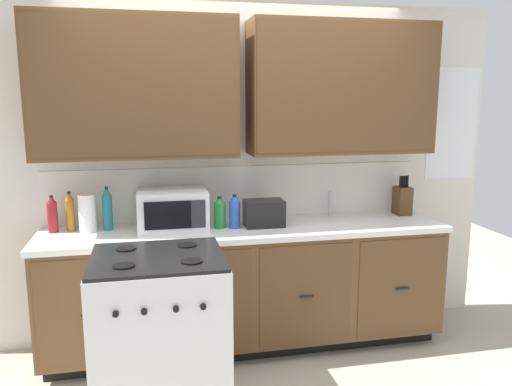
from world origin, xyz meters
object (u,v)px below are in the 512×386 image
(bottle_teal, at_px, (107,209))
(bottle_blue, at_px, (235,212))
(microwave, at_px, (172,209))
(paper_towel_roll, at_px, (87,213))
(toaster, at_px, (264,213))
(bottle_green, at_px, (220,213))
(stove_range, at_px, (160,333))
(bottle_red, at_px, (52,214))
(knife_block, at_px, (402,200))
(bottle_amber, at_px, (70,212))

(bottle_teal, distance_m, bottle_blue, 0.88)
(microwave, height_order, paper_towel_roll, microwave)
(toaster, height_order, bottle_green, bottle_green)
(stove_range, bearing_deg, bottle_red, 131.54)
(bottle_red, xyz_separation_m, bottle_teal, (0.36, -0.02, 0.02))
(stove_range, height_order, bottle_red, bottle_red)
(microwave, bearing_deg, bottle_green, -7.58)
(knife_block, bearing_deg, stove_range, -158.09)
(bottle_red, bearing_deg, toaster, -5.53)
(microwave, xyz_separation_m, bottle_teal, (-0.44, 0.07, 0.01))
(toaster, distance_m, bottle_red, 1.46)
(paper_towel_roll, height_order, bottle_red, paper_towel_roll)
(knife_block, xyz_separation_m, bottle_red, (-2.61, -0.00, 0.01))
(bottle_green, bearing_deg, bottle_red, 173.60)
(bottle_green, height_order, bottle_blue, bottle_blue)
(stove_range, relative_size, toaster, 3.39)
(toaster, distance_m, knife_block, 1.16)
(toaster, bearing_deg, microwave, 174.97)
(microwave, bearing_deg, knife_block, 2.73)
(knife_block, height_order, bottle_green, knife_block)
(microwave, distance_m, bottle_amber, 0.70)
(bottle_amber, bearing_deg, stove_range, -53.83)
(knife_block, bearing_deg, bottle_red, -179.96)
(toaster, xyz_separation_m, paper_towel_roll, (-1.22, 0.11, 0.03))
(stove_range, distance_m, bottle_teal, 1.01)
(stove_range, xyz_separation_m, paper_towel_roll, (-0.45, 0.74, 0.58))
(stove_range, xyz_separation_m, bottle_teal, (-0.32, 0.75, 0.59))
(bottle_green, height_order, bottle_teal, bottle_teal)
(paper_towel_roll, distance_m, bottle_teal, 0.13)
(knife_block, bearing_deg, microwave, -177.27)
(toaster, distance_m, bottle_green, 0.32)
(paper_towel_roll, bearing_deg, toaster, -4.94)
(toaster, bearing_deg, stove_range, -140.59)
(bottle_red, xyz_separation_m, bottle_blue, (1.24, -0.15, -0.01))
(bottle_red, bearing_deg, bottle_green, -6.40)
(knife_block, distance_m, bottle_green, 1.48)
(paper_towel_roll, relative_size, bottle_green, 1.15)
(bottle_green, distance_m, bottle_amber, 1.03)
(paper_towel_roll, height_order, bottle_blue, paper_towel_roll)
(knife_block, relative_size, bottle_amber, 1.12)
(microwave, bearing_deg, bottle_blue, -8.40)
(bottle_red, relative_size, bottle_amber, 0.93)
(bottle_green, bearing_deg, bottle_amber, 172.48)
(bottle_blue, bearing_deg, stove_range, -131.59)
(bottle_green, relative_size, bottle_teal, 0.74)
(knife_block, relative_size, bottle_teal, 1.01)
(toaster, height_order, bottle_teal, bottle_teal)
(microwave, distance_m, knife_block, 1.80)
(bottle_teal, bearing_deg, toaster, -6.44)
(bottle_green, bearing_deg, knife_block, 5.01)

